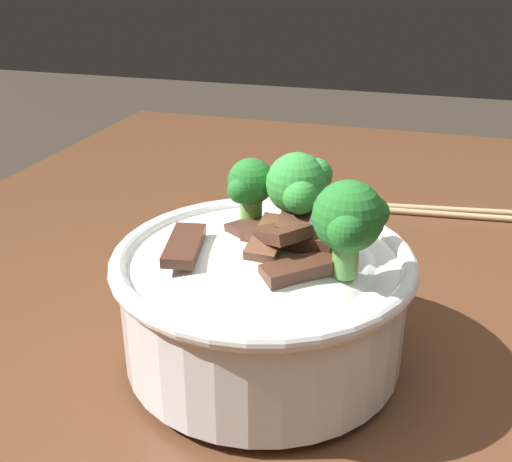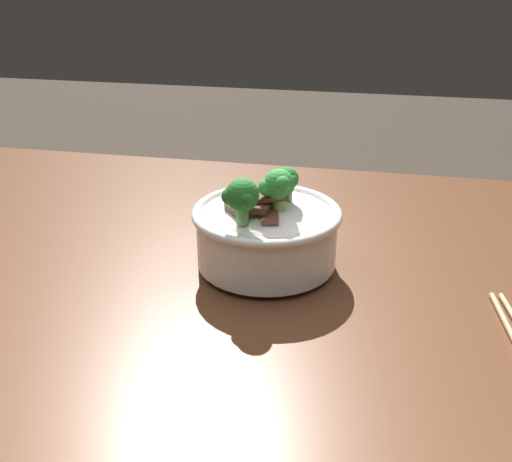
# 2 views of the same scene
# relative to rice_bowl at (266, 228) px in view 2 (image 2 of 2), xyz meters

# --- Properties ---
(dining_table) EXTENTS (1.50, 1.09, 0.82)m
(dining_table) POSITION_rel_rice_bowl_xyz_m (0.09, 0.12, -0.13)
(dining_table) COLOR #56331E
(dining_table) RESTS_ON ground
(rice_bowl) EXTENTS (0.20, 0.20, 0.15)m
(rice_bowl) POSITION_rel_rice_bowl_xyz_m (0.00, 0.00, 0.00)
(rice_bowl) COLOR white
(rice_bowl) RESTS_ON dining_table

